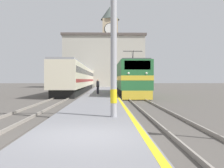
{
  "coord_description": "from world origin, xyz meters",
  "views": [
    {
      "loc": [
        0.57,
        -7.59,
        1.88
      ],
      "look_at": [
        1.43,
        28.62,
        1.27
      ],
      "focal_mm": 42.0,
      "sensor_mm": 36.0,
      "label": 1
    }
  ],
  "objects_px": {
    "person_on_platform": "(98,86)",
    "clock_tower": "(110,44)",
    "locomotive_train": "(129,79)",
    "passenger_train": "(81,78)",
    "catenary_mast": "(116,32)"
  },
  "relations": [
    {
      "from": "person_on_platform",
      "to": "clock_tower",
      "type": "bearing_deg",
      "value": 87.15
    },
    {
      "from": "locomotive_train",
      "to": "person_on_platform",
      "type": "bearing_deg",
      "value": -156.71
    },
    {
      "from": "locomotive_train",
      "to": "clock_tower",
      "type": "xyz_separation_m",
      "value": [
        -1.62,
        40.4,
        9.76
      ]
    },
    {
      "from": "passenger_train",
      "to": "clock_tower",
      "type": "distance_m",
      "value": 28.79
    },
    {
      "from": "passenger_train",
      "to": "catenary_mast",
      "type": "relative_size",
      "value": 5.59
    },
    {
      "from": "locomotive_train",
      "to": "person_on_platform",
      "type": "height_order",
      "value": "locomotive_train"
    },
    {
      "from": "passenger_train",
      "to": "person_on_platform",
      "type": "height_order",
      "value": "passenger_train"
    },
    {
      "from": "locomotive_train",
      "to": "person_on_platform",
      "type": "distance_m",
      "value": 4.13
    },
    {
      "from": "locomotive_train",
      "to": "person_on_platform",
      "type": "relative_size",
      "value": 10.04
    },
    {
      "from": "person_on_platform",
      "to": "clock_tower",
      "type": "xyz_separation_m",
      "value": [
        2.09,
        41.99,
        10.62
      ]
    },
    {
      "from": "locomotive_train",
      "to": "passenger_train",
      "type": "xyz_separation_m",
      "value": [
        -7.07,
        13.81,
        0.15
      ]
    },
    {
      "from": "passenger_train",
      "to": "catenary_mast",
      "type": "bearing_deg",
      "value": -82.08
    },
    {
      "from": "passenger_train",
      "to": "person_on_platform",
      "type": "xyz_separation_m",
      "value": [
        3.36,
        -15.41,
        -1.01
      ]
    },
    {
      "from": "catenary_mast",
      "to": "person_on_platform",
      "type": "bearing_deg",
      "value": 94.18
    },
    {
      "from": "passenger_train",
      "to": "catenary_mast",
      "type": "xyz_separation_m",
      "value": [
        4.7,
        -33.79,
        1.81
      ]
    }
  ]
}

